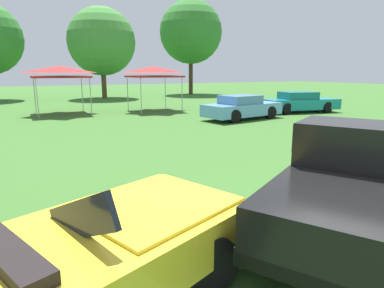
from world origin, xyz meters
TOP-DOWN VIEW (x-y plane):
  - ground_plane at (0.00, 0.00)m, footprint 120.00×120.00m
  - feature_pickup_truck at (-0.27, -0.21)m, footprint 4.38×3.33m
  - neighbor_convertible at (-3.96, -0.04)m, footprint 4.60×3.09m
  - show_car_skyblue at (5.80, 10.62)m, footprint 4.46×2.32m
  - show_car_teal at (10.60, 11.43)m, footprint 4.74×2.56m
  - canopy_tent_center_field at (-2.08, 17.23)m, footprint 3.01×3.01m
  - canopy_tent_right_field at (3.20, 16.28)m, footprint 2.89×2.89m
  - treeline_center at (2.76, 27.83)m, footprint 5.98×5.98m
  - treeline_mid_right at (12.32, 28.97)m, footprint 6.51×6.51m

SIDE VIEW (x-z plane):
  - ground_plane at x=0.00m, z-range 0.00..0.00m
  - neighbor_convertible at x=-3.96m, z-range -0.12..1.28m
  - show_car_skyblue at x=5.80m, z-range -0.01..1.21m
  - show_car_teal at x=10.60m, z-range -0.01..1.21m
  - feature_pickup_truck at x=-0.27m, z-range 0.01..1.71m
  - canopy_tent_right_field at x=3.20m, z-range 1.07..3.78m
  - canopy_tent_center_field at x=-2.08m, z-range 1.07..3.78m
  - treeline_center at x=2.76m, z-range 1.00..9.01m
  - treeline_mid_right at x=12.32m, z-range 1.58..11.27m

